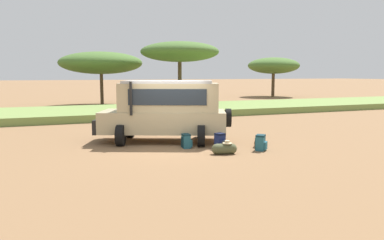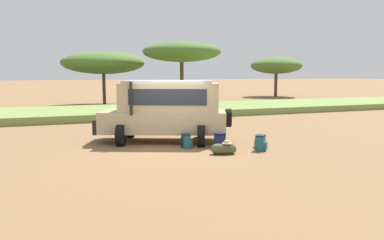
# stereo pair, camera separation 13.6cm
# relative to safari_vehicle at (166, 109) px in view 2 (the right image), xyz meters

# --- Properties ---
(ground_plane) EXTENTS (320.00, 320.00, 0.00)m
(ground_plane) POSITION_rel_safari_vehicle_xyz_m (-0.18, -1.16, -1.29)
(ground_plane) COLOR olive
(grass_bank) EXTENTS (120.00, 7.00, 0.44)m
(grass_bank) POSITION_rel_safari_vehicle_xyz_m (-0.18, 10.47, -1.07)
(grass_bank) COLOR olive
(grass_bank) RESTS_ON ground_plane
(safari_vehicle) EXTENTS (5.38, 3.82, 2.44)m
(safari_vehicle) POSITION_rel_safari_vehicle_xyz_m (0.00, 0.00, 0.00)
(safari_vehicle) COLOR tan
(safari_vehicle) RESTS_ON ground_plane
(backpack_beside_front_wheel) EXTENTS (0.38, 0.44, 0.57)m
(backpack_beside_front_wheel) POSITION_rel_safari_vehicle_xyz_m (1.37, -2.14, -1.01)
(backpack_beside_front_wheel) COLOR navy
(backpack_beside_front_wheel) RESTS_ON ground_plane
(backpack_cluster_center) EXTENTS (0.40, 0.38, 0.53)m
(backpack_cluster_center) POSITION_rel_safari_vehicle_xyz_m (0.28, -1.55, -1.04)
(backpack_cluster_center) COLOR #235B6B
(backpack_cluster_center) RESTS_ON ground_plane
(backpack_near_rear_wheel) EXTENTS (0.50, 0.50, 0.57)m
(backpack_near_rear_wheel) POSITION_rel_safari_vehicle_xyz_m (2.58, -2.94, -1.02)
(backpack_near_rear_wheel) COLOR #235B6B
(backpack_near_rear_wheel) RESTS_ON ground_plane
(duffel_bag_low_black_case) EXTENTS (0.85, 0.49, 0.46)m
(duffel_bag_low_black_case) POSITION_rel_safari_vehicle_xyz_m (1.11, -2.99, -1.11)
(duffel_bag_low_black_case) COLOR #4C5133
(duffel_bag_low_black_case) RESTS_ON ground_plane
(duffel_bag_soft_canvas) EXTENTS (0.68, 0.77, 0.42)m
(duffel_bag_soft_canvas) POSITION_rel_safari_vehicle_xyz_m (2.95, -2.23, -1.13)
(duffel_bag_soft_canvas) COLOR brown
(duffel_bag_soft_canvas) RESTS_ON ground_plane
(acacia_tree_centre_back) EXTENTS (7.10, 6.49, 4.60)m
(acacia_tree_centre_back) POSITION_rel_safari_vehicle_xyz_m (0.22, 18.97, 2.34)
(acacia_tree_centre_back) COLOR brown
(acacia_tree_centre_back) RESTS_ON ground_plane
(acacia_tree_right_mid) EXTENTS (6.28, 6.51, 5.27)m
(acacia_tree_right_mid) POSITION_rel_safari_vehicle_xyz_m (5.83, 14.54, 3.15)
(acacia_tree_right_mid) COLOR brown
(acacia_tree_right_mid) RESTS_ON ground_plane
(acacia_tree_far_right) EXTENTS (6.10, 5.96, 4.63)m
(acacia_tree_far_right) POSITION_rel_safari_vehicle_xyz_m (21.06, 23.92, 2.37)
(acacia_tree_far_right) COLOR brown
(acacia_tree_far_right) RESTS_ON ground_plane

